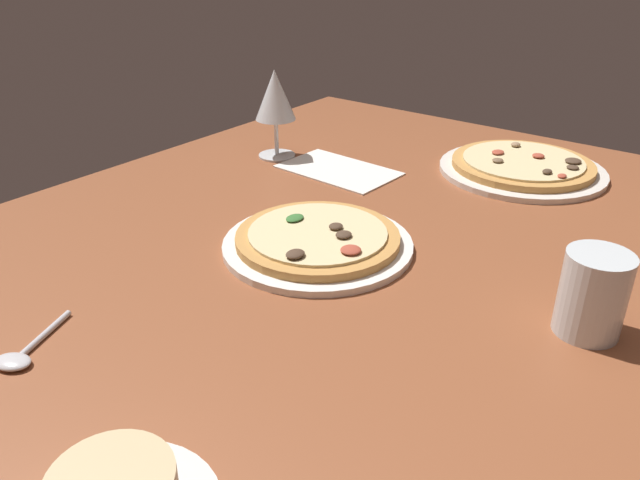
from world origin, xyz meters
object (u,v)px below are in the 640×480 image
object	(u,v)px
pizza_side	(522,167)
wine_glass_near	(275,98)
water_glass	(592,297)
paper_menu	(338,170)
spoon	(22,354)
pizza_main	(318,240)

from	to	relation	value
pizza_side	wine_glass_near	size ratio (longest dim) A/B	1.76
water_glass	paper_menu	xyz separation A→B (cm)	(-24.04, -51.27, -4.27)
pizza_side	water_glass	size ratio (longest dim) A/B	3.07
water_glass	spoon	size ratio (longest dim) A/B	0.88
paper_menu	pizza_main	bearing A→B (deg)	33.67
paper_menu	spoon	xyz separation A→B (cm)	(64.66, 6.14, 0.31)
wine_glass_near	paper_menu	size ratio (longest dim) A/B	0.80
pizza_main	wine_glass_near	distance (cm)	40.70
water_glass	spoon	bearing A→B (deg)	-48.01
pizza_main	spoon	distance (cm)	39.39
wine_glass_near	water_glass	distance (cm)	69.87
wine_glass_near	paper_menu	bearing A→B (deg)	93.24
paper_menu	spoon	distance (cm)	64.95
paper_menu	pizza_side	bearing A→B (deg)	129.03
pizza_side	water_glass	xyz separation A→B (cm)	(43.70, 24.17, 3.24)
pizza_side	paper_menu	size ratio (longest dim) A/B	1.40
paper_menu	wine_glass_near	bearing A→B (deg)	-83.68
pizza_side	spoon	distance (cm)	86.89
pizza_side	water_glass	distance (cm)	50.04
pizza_main	wine_glass_near	size ratio (longest dim) A/B	1.58
pizza_main	paper_menu	world-z (taller)	pizza_main
pizza_main	water_glass	distance (cm)	35.88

